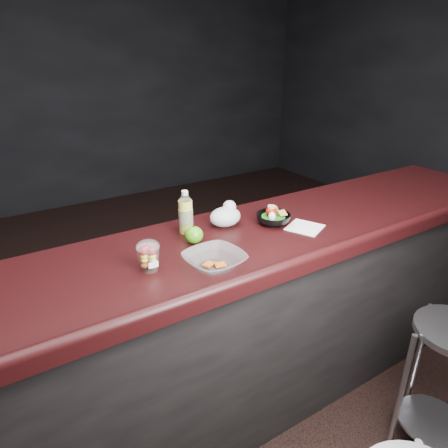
% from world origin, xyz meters
% --- Properties ---
extents(room_shell, '(8.00, 8.00, 8.00)m').
position_xyz_m(room_shell, '(0.00, 0.00, 1.83)').
color(room_shell, black).
rests_on(room_shell, ground).
extents(counter, '(4.06, 0.71, 1.02)m').
position_xyz_m(counter, '(0.00, 0.30, 0.51)').
color(counter, black).
rests_on(counter, ground).
extents(stool_right, '(0.46, 0.46, 0.73)m').
position_xyz_m(stool_right, '(0.79, -0.47, 0.53)').
color(stool_right, '#B3B3B8').
rests_on(stool_right, ground).
extents(lemonade_bottle, '(0.07, 0.07, 0.21)m').
position_xyz_m(lemonade_bottle, '(-0.02, 0.49, 1.11)').
color(lemonade_bottle, yellow).
rests_on(lemonade_bottle, counter).
extents(fruit_cup, '(0.09, 0.09, 0.13)m').
position_xyz_m(fruit_cup, '(-0.31, 0.24, 1.09)').
color(fruit_cup, white).
rests_on(fruit_cup, counter).
extents(green_apple, '(0.09, 0.09, 0.09)m').
position_xyz_m(green_apple, '(-0.05, 0.37, 1.06)').
color(green_apple, '#30770D').
rests_on(green_apple, counter).
extents(plastic_bag, '(0.16, 0.13, 0.12)m').
position_xyz_m(plastic_bag, '(0.19, 0.46, 1.07)').
color(plastic_bag, silver).
rests_on(plastic_bag, counter).
extents(snack_bowl, '(0.19, 0.19, 0.10)m').
position_xyz_m(snack_bowl, '(0.40, 0.34, 1.05)').
color(snack_bowl, black).
rests_on(snack_bowl, counter).
extents(takeout_bowl, '(0.26, 0.26, 0.06)m').
position_xyz_m(takeout_bowl, '(-0.08, 0.12, 1.05)').
color(takeout_bowl, silver).
rests_on(takeout_bowl, counter).
extents(paper_napkin, '(0.21, 0.21, 0.00)m').
position_xyz_m(paper_napkin, '(0.50, 0.22, 1.02)').
color(paper_napkin, white).
rests_on(paper_napkin, counter).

